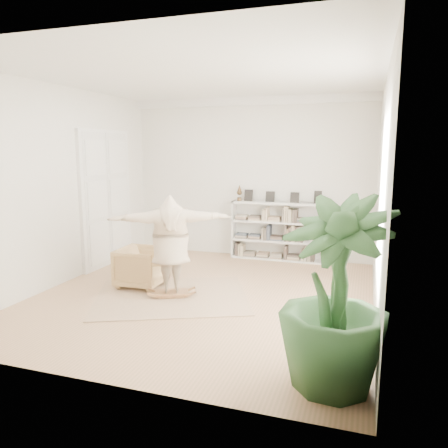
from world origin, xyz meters
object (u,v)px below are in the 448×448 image
Objects in this scene: bookshelf at (280,232)px; person at (171,242)px; armchair at (142,267)px; rocker_board at (172,293)px; houseplant at (334,294)px.

person is (-1.23, -3.07, 0.32)m from bookshelf.
armchair is 1.25× the size of rocker_board.
armchair is (-1.99, -2.72, -0.27)m from bookshelf.
bookshelf is 3.38m from armchair.
armchair is at bearing 146.04° from houseplant.
rocker_board is 3.58m from houseplant.
person is at bearing 0.00° from rocker_board.
bookshelf is 1.09× the size of houseplant.
armchair is 0.39× the size of houseplant.
bookshelf is at bearing 44.10° from rocker_board.
bookshelf reaches higher than armchair.
houseplant is (3.54, -2.39, 0.65)m from armchair.
person reaches higher than bookshelf.
rocker_board is 0.32× the size of person.
rocker_board is at bearing 180.00° from person.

